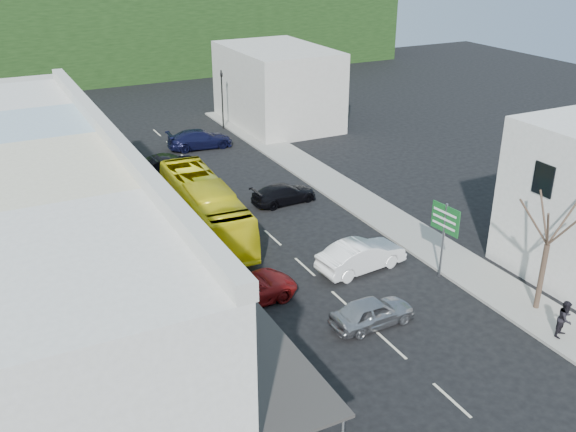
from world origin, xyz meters
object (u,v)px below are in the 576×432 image
object	(u,v)px
pedestrian_right	(565,319)
traffic_signal	(222,100)
car_white	(361,257)
pedestrian_left	(194,285)
bus	(204,208)
direction_sign	(443,241)
street_tree	(547,245)
car_red	(246,289)
car_silver	(372,312)

from	to	relation	value
pedestrian_right	traffic_signal	xyz separation A→B (m)	(-1.25, 37.51, 1.66)
car_white	traffic_signal	size ratio (longest dim) A/B	0.83
pedestrian_left	pedestrian_right	bearing A→B (deg)	-111.09
bus	direction_sign	world-z (taller)	direction_sign
street_tree	traffic_signal	world-z (taller)	street_tree
bus	street_tree	xyz separation A→B (m)	(11.04, -15.30, 1.91)
pedestrian_right	traffic_signal	bearing A→B (deg)	73.74
car_white	pedestrian_left	size ratio (longest dim) A/B	2.59
car_red	direction_sign	distance (m)	10.33
pedestrian_right	street_tree	xyz separation A→B (m)	(0.76, 2.23, 2.46)
car_red	street_tree	size ratio (longest dim) A/B	0.66
bus	traffic_signal	size ratio (longest dim) A/B	2.18
car_silver	direction_sign	size ratio (longest dim) A/B	1.07
bus	car_red	bearing A→B (deg)	-93.14
direction_sign	street_tree	distance (m)	5.27
car_white	pedestrian_right	xyz separation A→B (m)	(4.50, -9.39, 0.30)
bus	traffic_signal	world-z (taller)	traffic_signal
car_silver	direction_sign	xyz separation A→B (m)	(5.69, 2.20, 1.36)
pedestrian_left	direction_sign	world-z (taller)	direction_sign
street_tree	pedestrian_left	bearing A→B (deg)	151.06
car_red	pedestrian_left	xyz separation A→B (m)	(-2.30, 1.02, 0.30)
direction_sign	traffic_signal	xyz separation A→B (m)	(0.00, 30.62, 0.60)
car_white	street_tree	distance (m)	9.31
car_red	traffic_signal	world-z (taller)	traffic_signal
car_white	pedestrian_left	bearing A→B (deg)	79.05
street_tree	car_silver	bearing A→B (deg)	162.25
street_tree	bus	bearing A→B (deg)	125.82
car_silver	pedestrian_left	size ratio (longest dim) A/B	2.59
bus	direction_sign	xyz separation A→B (m)	(9.03, -10.64, 0.51)
bus	car_white	distance (m)	10.01
car_red	pedestrian_right	bearing A→B (deg)	-133.56
bus	car_red	xyz separation A→B (m)	(-0.97, -8.40, -0.85)
pedestrian_right	bus	bearing A→B (deg)	102.23
car_white	car_red	world-z (taller)	same
direction_sign	street_tree	xyz separation A→B (m)	(2.01, -4.66, 1.41)
pedestrian_right	car_red	bearing A→B (deg)	122.78
car_silver	traffic_signal	world-z (taller)	traffic_signal
bus	car_silver	world-z (taller)	bus
bus	car_red	distance (m)	8.50
traffic_signal	pedestrian_left	bearing A→B (deg)	51.89
pedestrian_left	pedestrian_right	distance (m)	16.92
car_white	car_red	xyz separation A→B (m)	(-6.74, -0.27, 0.00)
pedestrian_left	street_tree	world-z (taller)	street_tree
street_tree	traffic_signal	xyz separation A→B (m)	(-2.01, 35.28, -0.81)
car_silver	street_tree	xyz separation A→B (m)	(7.70, -2.46, 2.76)
car_white	traffic_signal	xyz separation A→B (m)	(3.25, 28.12, 1.96)
bus	street_tree	size ratio (longest dim) A/B	1.67
car_silver	traffic_signal	distance (m)	33.36
traffic_signal	direction_sign	bearing A→B (deg)	76.09
car_red	pedestrian_right	distance (m)	14.48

